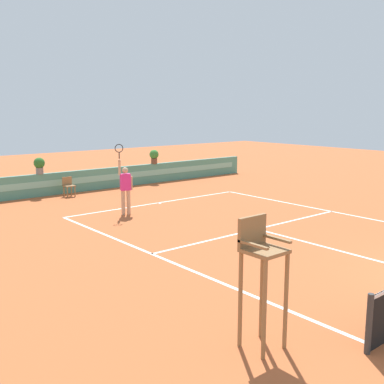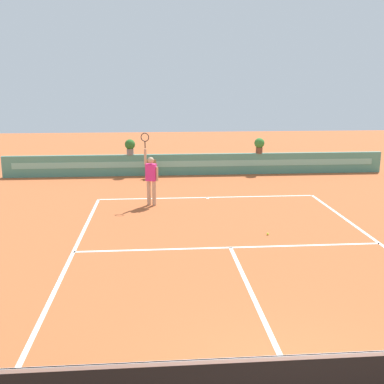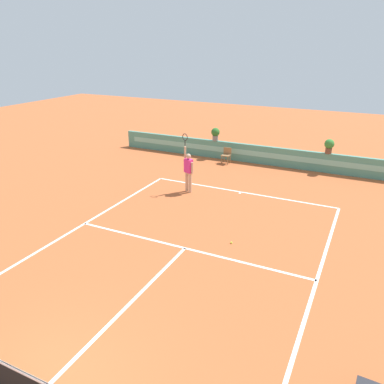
{
  "view_description": "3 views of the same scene",
  "coord_description": "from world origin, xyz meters",
  "px_view_note": "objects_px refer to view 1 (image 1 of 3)",
  "views": [
    {
      "loc": [
        -10.89,
        -3.49,
        3.82
      ],
      "look_at": [
        -0.85,
        8.66,
        1.0
      ],
      "focal_mm": 43.65,
      "sensor_mm": 36.0,
      "label": 1
    },
    {
      "loc": [
        -1.93,
        -4.97,
        4.26
      ],
      "look_at": [
        -0.85,
        8.66,
        1.0
      ],
      "focal_mm": 42.82,
      "sensor_mm": 36.0,
      "label": 2
    },
    {
      "loc": [
        4.88,
        -3.16,
        6.18
      ],
      "look_at": [
        -0.85,
        8.66,
        1.0
      ],
      "focal_mm": 35.62,
      "sensor_mm": 36.0,
      "label": 3
    }
  ],
  "objects_px": {
    "potted_plant_left": "(39,165)",
    "potted_plant_right": "(154,156)",
    "tennis_player": "(125,186)",
    "umpire_chair": "(261,267)",
    "ball_kid_chair": "(69,185)",
    "tennis_ball_near_baseline": "(261,217)"
  },
  "relations": [
    {
      "from": "potted_plant_left",
      "to": "potted_plant_right",
      "type": "bearing_deg",
      "value": 0.0
    },
    {
      "from": "tennis_player",
      "to": "umpire_chair",
      "type": "bearing_deg",
      "value": -109.52
    },
    {
      "from": "potted_plant_left",
      "to": "ball_kid_chair",
      "type": "bearing_deg",
      "value": -36.78
    },
    {
      "from": "tennis_ball_near_baseline",
      "to": "potted_plant_right",
      "type": "height_order",
      "value": "potted_plant_right"
    },
    {
      "from": "tennis_player",
      "to": "ball_kid_chair",
      "type": "bearing_deg",
      "value": 90.35
    },
    {
      "from": "umpire_chair",
      "to": "potted_plant_left",
      "type": "relative_size",
      "value": 2.96
    },
    {
      "from": "tennis_ball_near_baseline",
      "to": "potted_plant_left",
      "type": "relative_size",
      "value": 0.09
    },
    {
      "from": "ball_kid_chair",
      "to": "potted_plant_right",
      "type": "xyz_separation_m",
      "value": [
        5.13,
        0.73,
        0.93
      ]
    },
    {
      "from": "tennis_ball_near_baseline",
      "to": "potted_plant_right",
      "type": "bearing_deg",
      "value": 79.07
    },
    {
      "from": "potted_plant_left",
      "to": "potted_plant_right",
      "type": "height_order",
      "value": "same"
    },
    {
      "from": "potted_plant_left",
      "to": "tennis_ball_near_baseline",
      "type": "bearing_deg",
      "value": -64.25
    },
    {
      "from": "tennis_player",
      "to": "potted_plant_left",
      "type": "xyz_separation_m",
      "value": [
        -1.01,
        5.46,
        0.36
      ]
    },
    {
      "from": "umpire_chair",
      "to": "potted_plant_right",
      "type": "height_order",
      "value": "umpire_chair"
    },
    {
      "from": "tennis_player",
      "to": "potted_plant_left",
      "type": "bearing_deg",
      "value": 100.45
    },
    {
      "from": "tennis_ball_near_baseline",
      "to": "potted_plant_left",
      "type": "distance_m",
      "value": 10.14
    },
    {
      "from": "potted_plant_right",
      "to": "ball_kid_chair",
      "type": "bearing_deg",
      "value": -171.89
    },
    {
      "from": "umpire_chair",
      "to": "tennis_ball_near_baseline",
      "type": "distance_m",
      "value": 9.2
    },
    {
      "from": "umpire_chair",
      "to": "ball_kid_chair",
      "type": "height_order",
      "value": "umpire_chair"
    },
    {
      "from": "potted_plant_left",
      "to": "umpire_chair",
      "type": "bearing_deg",
      "value": -99.08
    },
    {
      "from": "umpire_chair",
      "to": "tennis_ball_near_baseline",
      "type": "relative_size",
      "value": 31.47
    },
    {
      "from": "potted_plant_left",
      "to": "potted_plant_right",
      "type": "relative_size",
      "value": 1.0
    },
    {
      "from": "ball_kid_chair",
      "to": "potted_plant_left",
      "type": "relative_size",
      "value": 1.17
    }
  ]
}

